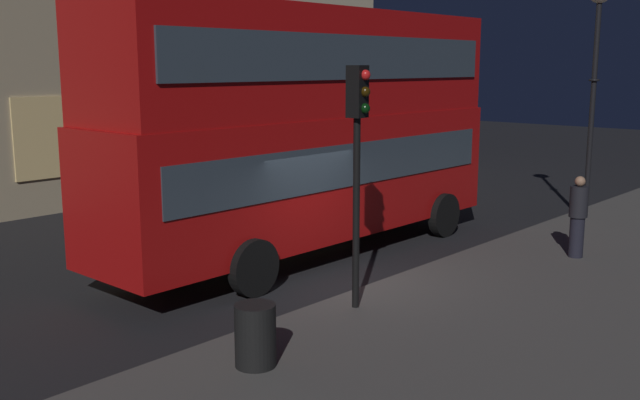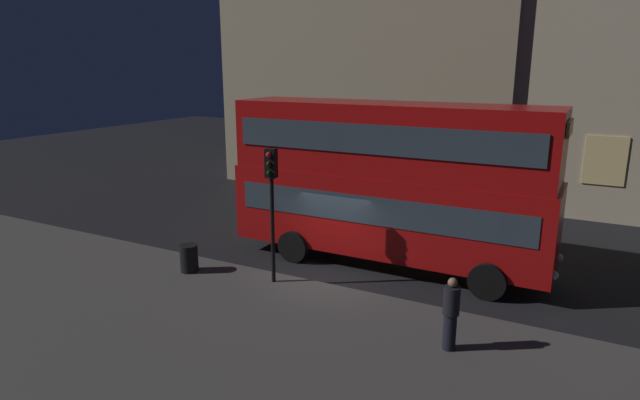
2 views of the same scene
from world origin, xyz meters
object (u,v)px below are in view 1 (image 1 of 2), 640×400
Objects in this scene: street_lamp at (597,36)px; traffic_light_near_kerb at (358,136)px; traffic_light_far_side at (463,104)px; pedestrian at (578,216)px; litter_bin at (255,335)px; double_decker_bus at (310,121)px.

traffic_light_near_kerb is at bearing -179.40° from street_lamp.
traffic_light_far_side reaches higher than pedestrian.
litter_bin is at bearing 37.84° from pedestrian.
traffic_light_far_side is (11.32, 2.95, -0.17)m from double_decker_bus.
traffic_light_far_side is 0.63× the size of street_lamp.
traffic_light_far_side is 11.18m from pedestrian.
street_lamp is (10.09, 0.11, 1.92)m from traffic_light_near_kerb.
double_decker_bus is 11.70m from traffic_light_far_side.
traffic_light_far_side is at bearing 16.52° from traffic_light_near_kerb.
double_decker_bus is 6.95m from litter_bin.
street_lamp is at bearing 2.82° from litter_bin.
litter_bin is (-5.25, -3.83, -2.46)m from double_decker_bus.
double_decker_bus is 4.07m from traffic_light_near_kerb.
pedestrian is (5.80, -1.44, -2.04)m from traffic_light_near_kerb.
traffic_light_far_side reaches higher than litter_bin.
traffic_light_near_kerb reaches higher than pedestrian.
traffic_light_far_side is (13.70, 6.25, -0.22)m from traffic_light_near_kerb.
pedestrian is (3.41, -4.73, -1.99)m from double_decker_bus.
traffic_light_far_side is at bearing 22.27° from litter_bin.
double_decker_bus is 12.09× the size of litter_bin.
litter_bin is at bearing -177.18° from street_lamp.
traffic_light_far_side is at bearing 59.53° from street_lamp.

